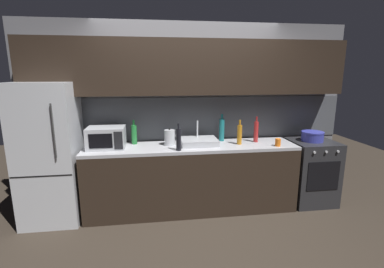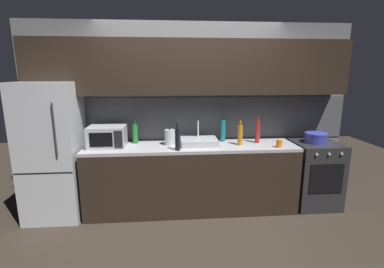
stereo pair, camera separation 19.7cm
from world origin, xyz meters
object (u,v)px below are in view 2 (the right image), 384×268
at_px(wine_bottle_red, 258,132).
at_px(cooking_pot, 316,138).
at_px(refrigerator, 53,151).
at_px(mug_orange, 279,144).
at_px(wine_bottle_teal, 223,130).
at_px(oven_range, 314,174).
at_px(wine_bottle_amber, 240,135).
at_px(wine_bottle_green, 135,133).
at_px(wine_bottle_dark, 178,139).
at_px(kettle, 170,137).
at_px(microwave, 107,137).

xyz_separation_m(wine_bottle_red, cooking_pot, (0.80, -0.07, -0.08)).
relative_size(refrigerator, mug_orange, 17.55).
xyz_separation_m(refrigerator, cooking_pot, (3.46, 0.00, 0.10)).
height_order(wine_bottle_teal, mug_orange, wine_bottle_teal).
relative_size(wine_bottle_teal, mug_orange, 3.82).
height_order(oven_range, wine_bottle_amber, wine_bottle_amber).
bearing_deg(wine_bottle_green, wine_bottle_dark, -36.20).
relative_size(wine_bottle_red, cooking_pot, 1.18).
bearing_deg(cooking_pot, wine_bottle_red, 175.30).
distance_m(wine_bottle_amber, cooking_pot, 1.06).
distance_m(oven_range, wine_bottle_teal, 1.42).
xyz_separation_m(wine_bottle_green, wine_bottle_dark, (0.56, -0.41, 0.01)).
bearing_deg(refrigerator, mug_orange, -3.86).
bearing_deg(cooking_pot, wine_bottle_green, 175.60).
distance_m(refrigerator, wine_bottle_red, 2.67).
distance_m(wine_bottle_amber, wine_bottle_dark, 0.85).
xyz_separation_m(kettle, wine_bottle_amber, (0.92, -0.08, 0.03)).
xyz_separation_m(oven_range, wine_bottle_amber, (-1.08, -0.03, 0.59)).
bearing_deg(wine_bottle_amber, wine_bottle_teal, 130.02).
distance_m(refrigerator, oven_range, 3.50).
distance_m(oven_range, mug_orange, 0.82).
bearing_deg(microwave, mug_orange, -5.54).
bearing_deg(refrigerator, cooking_pot, 0.00).
bearing_deg(wine_bottle_dark, cooking_pot, 6.62).
height_order(wine_bottle_teal, wine_bottle_dark, wine_bottle_teal).
height_order(wine_bottle_green, mug_orange, wine_bottle_green).
relative_size(oven_range, wine_bottle_teal, 2.39).
relative_size(wine_bottle_green, cooking_pot, 1.08).
xyz_separation_m(oven_range, wine_bottle_red, (-0.82, 0.07, 0.60)).
height_order(oven_range, microwave, microwave).
distance_m(refrigerator, microwave, 0.70).
height_order(kettle, wine_bottle_dark, wine_bottle_dark).
relative_size(wine_bottle_teal, cooking_pot, 1.26).
distance_m(refrigerator, wine_bottle_amber, 2.40).
height_order(refrigerator, wine_bottle_green, refrigerator).
distance_m(wine_bottle_amber, wine_bottle_green, 1.40).
height_order(microwave, mug_orange, microwave).
height_order(kettle, cooking_pot, kettle).
height_order(oven_range, mug_orange, mug_orange).
distance_m(wine_bottle_green, cooking_pot, 2.45).
xyz_separation_m(oven_range, cooking_pot, (-0.02, 0.00, 0.52)).
height_order(wine_bottle_teal, wine_bottle_red, wine_bottle_teal).
bearing_deg(microwave, wine_bottle_green, 27.11).
height_order(wine_bottle_red, wine_bottle_green, wine_bottle_red).
relative_size(microwave, kettle, 2.02).
bearing_deg(wine_bottle_green, microwave, -152.89).
xyz_separation_m(mug_orange, cooking_pot, (0.59, 0.19, 0.02)).
bearing_deg(microwave, oven_range, -0.40).
xyz_separation_m(kettle, wine_bottle_red, (1.18, 0.01, 0.04)).
relative_size(oven_range, wine_bottle_amber, 2.74).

